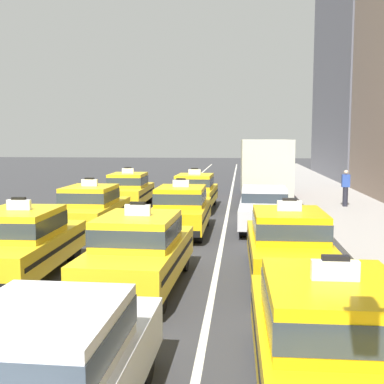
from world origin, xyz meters
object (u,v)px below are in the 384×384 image
object	(u,v)px
sedan_center_nearest	(47,372)
taxi_right_nearest	(331,340)
taxi_left_second	(22,241)
sedan_right_third	(264,207)
taxi_center_second	(139,250)
sedan_right_fifth	(257,177)
taxi_center_third	(181,209)
box_truck_right_fourth	(264,169)
pedestrian_mid_block	(346,188)
taxi_left_third	(91,208)
taxi_center_fourth	(195,191)
taxi_right_second	(288,243)
taxi_left_fourth	(129,189)

from	to	relation	value
sedan_center_nearest	taxi_right_nearest	distance (m)	3.36
taxi_left_second	sedan_right_third	size ratio (longest dim) A/B	1.06
taxi_center_second	sedan_right_fifth	world-z (taller)	taxi_center_second
sedan_right_third	sedan_center_nearest	bearing A→B (deg)	-102.57
taxi_center_second	taxi_center_third	xyz separation A→B (m)	(0.16, 6.35, 0.00)
box_truck_right_fourth	pedestrian_mid_block	distance (m)	4.17
taxi_right_nearest	taxi_left_third	bearing A→B (deg)	120.72
taxi_center_fourth	sedan_right_third	world-z (taller)	taxi_center_fourth
taxi_right_nearest	taxi_center_third	bearing A→B (deg)	106.35
taxi_center_second	taxi_center_fourth	xyz separation A→B (m)	(0.08, 12.18, 0.00)
sedan_center_nearest	taxi_right_second	world-z (taller)	taxi_right_second
taxi_left_fourth	taxi_center_fourth	distance (m)	3.28
pedestrian_mid_block	taxi_left_fourth	bearing A→B (deg)	-178.28
taxi_center_third	box_truck_right_fourth	distance (m)	8.88
taxi_left_third	taxi_right_second	distance (m)	8.29
taxi_left_second	taxi_center_third	bearing A→B (deg)	61.64
taxi_center_fourth	taxi_right_nearest	world-z (taller)	same
sedan_right_third	taxi_left_third	bearing A→B (deg)	-170.69
taxi_left_third	sedan_right_third	distance (m)	6.22
taxi_center_fourth	taxi_left_second	bearing A→B (deg)	-104.69
taxi_right_second	sedan_right_fifth	bearing A→B (deg)	90.24
taxi_left_second	sedan_right_fifth	size ratio (longest dim) A/B	1.06
taxi_right_nearest	sedan_right_fifth	bearing A→B (deg)	90.20
box_truck_right_fourth	taxi_center_third	bearing A→B (deg)	-111.39
taxi_right_nearest	sedan_right_fifth	distance (m)	25.75
taxi_left_fourth	box_truck_right_fourth	distance (m)	6.92
taxi_center_second	sedan_right_fifth	distance (m)	21.44
sedan_right_third	box_truck_right_fourth	size ratio (longest dim) A/B	0.62
taxi_left_fourth	sedan_right_fifth	xyz separation A→B (m)	(6.45, 8.62, -0.03)
taxi_left_second	taxi_center_third	world-z (taller)	same
taxi_left_fourth	sedan_right_fifth	world-z (taller)	taxi_left_fourth
taxi_left_second	sedan_center_nearest	size ratio (longest dim) A/B	1.07
taxi_left_third	sedan_right_third	bearing A→B (deg)	9.31
taxi_center_second	taxi_right_nearest	bearing A→B (deg)	-53.60
taxi_center_fourth	taxi_left_third	bearing A→B (deg)	-118.03
taxi_left_second	taxi_right_nearest	xyz separation A→B (m)	(6.33, -5.11, 0.00)
sedan_right_fifth	taxi_right_second	bearing A→B (deg)	-89.76
taxi_left_fourth	taxi_right_second	size ratio (longest dim) A/B	1.00
taxi_center_second	taxi_right_second	size ratio (longest dim) A/B	1.01
sedan_center_nearest	sedan_right_fifth	size ratio (longest dim) A/B	0.99
taxi_left_fourth	taxi_right_nearest	xyz separation A→B (m)	(6.54, -17.13, 0.00)
taxi_center_second	taxi_center_third	world-z (taller)	same
taxi_center_fourth	sedan_right_fifth	size ratio (longest dim) A/B	1.06
sedan_center_nearest	taxi_right_second	size ratio (longest dim) A/B	0.94
taxi_left_third	taxi_center_fourth	size ratio (longest dim) A/B	0.99
sedan_center_nearest	taxi_right_second	bearing A→B (deg)	64.62
taxi_center_third	taxi_right_nearest	xyz separation A→B (m)	(3.20, -10.91, 0.00)
taxi_center_second	sedan_right_third	size ratio (longest dim) A/B	1.06
taxi_center_third	pedestrian_mid_block	world-z (taller)	taxi_center_third
sedan_right_third	taxi_right_nearest	bearing A→B (deg)	-88.59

